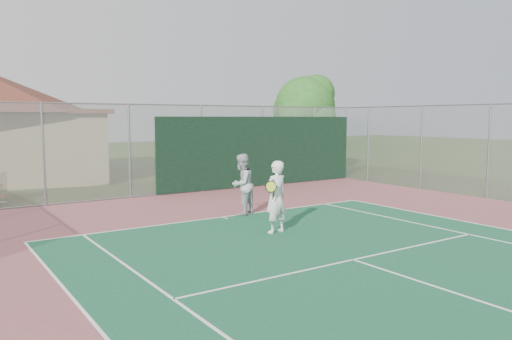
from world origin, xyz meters
The scene contains 5 objects.
back_fence centered at (2.11, 16.98, 1.67)m, with size 20.08×0.11×3.53m.
side_fence_right centered at (10.00, 12.50, 1.75)m, with size 0.08×9.00×3.50m.
tree centered at (9.83, 19.84, 3.49)m, with size 3.80×3.60×5.31m.
player_white_front centered at (0.12, 9.34, 0.95)m, with size 0.91×0.67×1.88m.
player_grey_back centered at (0.70, 11.90, 0.94)m, with size 1.14×1.05×1.88m.
Camera 1 is at (-7.42, -0.95, 2.99)m, focal length 35.00 mm.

